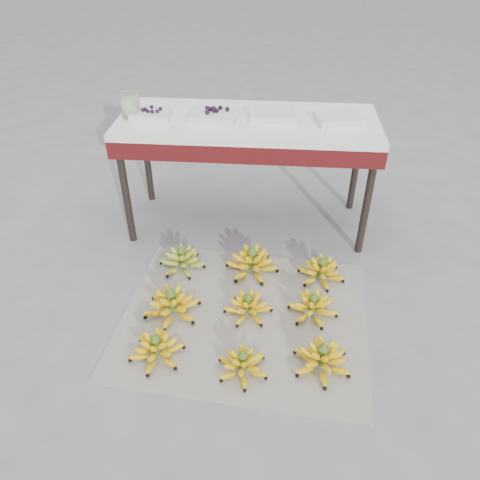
# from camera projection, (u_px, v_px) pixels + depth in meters

# --- Properties ---
(ground) EXTENTS (60.00, 60.00, 0.00)m
(ground) POSITION_uv_depth(u_px,v_px,m) (244.00, 326.00, 2.37)
(ground) COLOR slate
(ground) RESTS_ON ground
(newspaper_mat) EXTENTS (1.33, 1.15, 0.01)m
(newspaper_mat) POSITION_uv_depth(u_px,v_px,m) (244.00, 317.00, 2.42)
(newspaper_mat) COLOR white
(newspaper_mat) RESTS_ON ground
(bunch_front_left) EXTENTS (0.28, 0.28, 0.16)m
(bunch_front_left) POSITION_uv_depth(u_px,v_px,m) (156.00, 349.00, 2.17)
(bunch_front_left) COLOR yellow
(bunch_front_left) RESTS_ON newspaper_mat
(bunch_front_center) EXTENTS (0.31, 0.31, 0.14)m
(bunch_front_center) POSITION_uv_depth(u_px,v_px,m) (243.00, 364.00, 2.11)
(bunch_front_center) COLOR yellow
(bunch_front_center) RESTS_ON newspaper_mat
(bunch_front_right) EXTENTS (0.34, 0.34, 0.16)m
(bunch_front_right) POSITION_uv_depth(u_px,v_px,m) (322.00, 359.00, 2.12)
(bunch_front_right) COLOR yellow
(bunch_front_right) RESTS_ON newspaper_mat
(bunch_mid_left) EXTENTS (0.31, 0.31, 0.18)m
(bunch_mid_left) POSITION_uv_depth(u_px,v_px,m) (172.00, 304.00, 2.40)
(bunch_mid_left) COLOR yellow
(bunch_mid_left) RESTS_ON newspaper_mat
(bunch_mid_center) EXTENTS (0.26, 0.26, 0.15)m
(bunch_mid_center) POSITION_uv_depth(u_px,v_px,m) (248.00, 306.00, 2.40)
(bunch_mid_center) COLOR yellow
(bunch_mid_center) RESTS_ON newspaper_mat
(bunch_mid_right) EXTENTS (0.30, 0.30, 0.15)m
(bunch_mid_right) POSITION_uv_depth(u_px,v_px,m) (313.00, 307.00, 2.40)
(bunch_mid_right) COLOR yellow
(bunch_mid_right) RESTS_ON newspaper_mat
(bunch_back_left) EXTENTS (0.33, 0.33, 0.16)m
(bunch_back_left) POSITION_uv_depth(u_px,v_px,m) (182.00, 260.00, 2.70)
(bunch_back_left) COLOR #94B127
(bunch_back_left) RESTS_ON newspaper_mat
(bunch_back_center) EXTENTS (0.37, 0.37, 0.18)m
(bunch_back_center) POSITION_uv_depth(u_px,v_px,m) (252.00, 263.00, 2.67)
(bunch_back_center) COLOR yellow
(bunch_back_center) RESTS_ON newspaper_mat
(bunch_back_right) EXTENTS (0.32, 0.32, 0.16)m
(bunch_back_right) POSITION_uv_depth(u_px,v_px,m) (321.00, 271.00, 2.62)
(bunch_back_right) COLOR yellow
(bunch_back_right) RESTS_ON newspaper_mat
(vendor_table) EXTENTS (1.51, 0.60, 0.72)m
(vendor_table) POSITION_uv_depth(u_px,v_px,m) (248.00, 132.00, 2.75)
(vendor_table) COLOR black
(vendor_table) RESTS_ON ground
(tray_far_left) EXTENTS (0.24, 0.18, 0.06)m
(tray_far_left) POSITION_uv_depth(u_px,v_px,m) (151.00, 115.00, 2.70)
(tray_far_left) COLOR silver
(tray_far_left) RESTS_ON vendor_table
(tray_left) EXTENTS (0.29, 0.23, 0.07)m
(tray_left) POSITION_uv_depth(u_px,v_px,m) (215.00, 115.00, 2.68)
(tray_left) COLOR silver
(tray_left) RESTS_ON vendor_table
(tray_right) EXTENTS (0.29, 0.22, 0.04)m
(tray_right) POSITION_uv_depth(u_px,v_px,m) (272.00, 114.00, 2.69)
(tray_right) COLOR silver
(tray_right) RESTS_ON vendor_table
(tray_far_right) EXTENTS (0.29, 0.23, 0.04)m
(tray_far_right) POSITION_uv_depth(u_px,v_px,m) (339.00, 119.00, 2.64)
(tray_far_right) COLOR silver
(tray_far_right) RESTS_ON vendor_table
(glass_jar) EXTENTS (0.14, 0.14, 0.14)m
(glass_jar) POSITION_uv_depth(u_px,v_px,m) (130.00, 105.00, 2.68)
(glass_jar) COLOR beige
(glass_jar) RESTS_ON vendor_table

